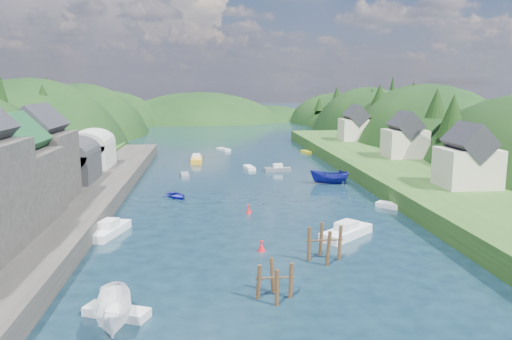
{
  "coord_description": "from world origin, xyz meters",
  "views": [
    {
      "loc": [
        -6.48,
        -38.76,
        15.79
      ],
      "look_at": [
        0.0,
        28.0,
        4.0
      ],
      "focal_mm": 35.0,
      "sensor_mm": 36.0,
      "label": 1
    }
  ],
  "objects": [
    {
      "name": "right_bank_cottages",
      "position": [
        28.0,
        48.33,
        5.84
      ],
      "size": [
        9.0,
        59.24,
        8.41
      ],
      "color": "beige",
      "rests_on": "terrace_right"
    },
    {
      "name": "quay_left",
      "position": [
        -24.0,
        20.0,
        1.0
      ],
      "size": [
        12.0,
        110.0,
        2.0
      ],
      "primitive_type": "cube",
      "color": "#2D2B28",
      "rests_on": "ground"
    },
    {
      "name": "piling_cluster_near",
      "position": [
        -1.74,
        -4.26,
        1.06
      ],
      "size": [
        2.89,
        2.73,
        3.27
      ],
      "color": "#382314",
      "rests_on": "ground"
    },
    {
      "name": "hillside_left",
      "position": [
        -45.0,
        75.0,
        -8.03
      ],
      "size": [
        44.0,
        245.56,
        52.0
      ],
      "color": "black",
      "rests_on": "ground"
    },
    {
      "name": "moored_boats",
      "position": [
        -1.11,
        20.24,
        0.7
      ],
      "size": [
        38.06,
        96.41,
        2.35
      ],
      "color": "yellow",
      "rests_on": "ground"
    },
    {
      "name": "channel_buoy_near",
      "position": [
        -1.58,
        6.24,
        0.48
      ],
      "size": [
        0.7,
        0.7,
        1.1
      ],
      "color": "red",
      "rests_on": "ground"
    },
    {
      "name": "ground",
      "position": [
        0.0,
        50.0,
        0.0
      ],
      "size": [
        600.0,
        600.0,
        0.0
      ],
      "primitive_type": "plane",
      "color": "black",
      "rests_on": "ground"
    },
    {
      "name": "hill_trees",
      "position": [
        0.46,
        64.05,
        11.06
      ],
      "size": [
        90.28,
        150.22,
        12.38
      ],
      "color": "black",
      "rests_on": "ground"
    },
    {
      "name": "piling_cluster_far",
      "position": [
        3.77,
        3.3,
        1.29
      ],
      "size": [
        3.36,
        3.12,
        3.72
      ],
      "color": "#382314",
      "rests_on": "ground"
    },
    {
      "name": "channel_buoy_far",
      "position": [
        -1.63,
        20.27,
        0.48
      ],
      "size": [
        0.7,
        0.7,
        1.1
      ],
      "color": "red",
      "rests_on": "ground"
    },
    {
      "name": "far_hills",
      "position": [
        1.22,
        174.01,
        -10.8
      ],
      "size": [
        103.0,
        68.0,
        44.0
      ],
      "color": "black",
      "rests_on": "ground"
    },
    {
      "name": "terrace_right",
      "position": [
        25.0,
        40.0,
        1.2
      ],
      "size": [
        16.0,
        120.0,
        2.4
      ],
      "primitive_type": "cube",
      "color": "#234719",
      "rests_on": "ground"
    },
    {
      "name": "boat_sheds",
      "position": [
        -26.0,
        39.0,
        5.27
      ],
      "size": [
        7.0,
        21.0,
        7.5
      ],
      "color": "#2D2D30",
      "rests_on": "quay_left"
    },
    {
      "name": "hillside_right",
      "position": [
        45.0,
        75.0,
        -7.41
      ],
      "size": [
        36.0,
        245.56,
        48.0
      ],
      "color": "black",
      "rests_on": "ground"
    }
  ]
}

